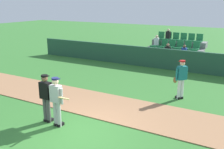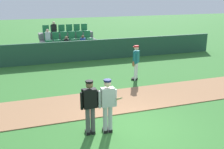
# 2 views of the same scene
# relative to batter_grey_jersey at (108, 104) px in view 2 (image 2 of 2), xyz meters

# --- Properties ---
(ground_plane) EXTENTS (80.00, 80.00, 0.00)m
(ground_plane) POSITION_rel_batter_grey_jersey_xyz_m (0.84, -0.10, -0.97)
(ground_plane) COLOR #33702D
(infield_dirt_path) EXTENTS (28.00, 2.52, 0.03)m
(infield_dirt_path) POSITION_rel_batter_grey_jersey_xyz_m (0.84, 2.36, -0.95)
(infield_dirt_path) COLOR #9E704C
(infield_dirt_path) RESTS_ON ground
(dugout_fence) EXTENTS (20.00, 0.16, 1.32)m
(dugout_fence) POSITION_rel_batter_grey_jersey_xyz_m (0.84, 9.49, -0.31)
(dugout_fence) COLOR #234C38
(dugout_fence) RESTS_ON ground
(stadium_bleachers) EXTENTS (3.90, 2.95, 2.30)m
(stadium_bleachers) POSITION_rel_batter_grey_jersey_xyz_m (0.83, 11.36, -0.35)
(stadium_bleachers) COLOR slate
(stadium_bleachers) RESTS_ON ground
(batter_grey_jersey) EXTENTS (0.68, 0.78, 1.76)m
(batter_grey_jersey) POSITION_rel_batter_grey_jersey_xyz_m (0.00, 0.00, 0.00)
(batter_grey_jersey) COLOR #B2B2B2
(batter_grey_jersey) RESTS_ON ground
(umpire_home_plate) EXTENTS (0.59, 0.31, 1.76)m
(umpire_home_plate) POSITION_rel_batter_grey_jersey_xyz_m (-0.55, 0.09, 0.03)
(umpire_home_plate) COLOR #4C4C4C
(umpire_home_plate) RESTS_ON ground
(runner_teal_jersey) EXTENTS (0.54, 0.52, 1.76)m
(runner_teal_jersey) POSITION_rel_batter_grey_jersey_xyz_m (3.00, 4.68, -0.01)
(runner_teal_jersey) COLOR white
(runner_teal_jersey) RESTS_ON ground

